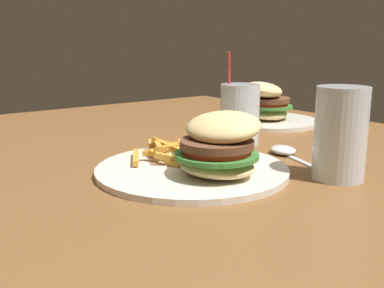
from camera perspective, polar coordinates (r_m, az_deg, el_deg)
The scene contains 6 objects.
dining_table at distance 0.91m, azimuth 6.63°, elevation -9.45°, with size 1.53×1.01×0.76m.
meal_plate_near at distance 0.71m, azimuth 1.61°, elevation -1.64°, with size 0.31×0.31×0.11m.
beer_glass at distance 0.73m, azimuth 18.30°, elevation 0.86°, with size 0.08×0.08×0.14m.
juice_glass at distance 0.94m, azimuth 6.06°, elevation 3.49°, with size 0.08×0.08×0.19m.
spoon at distance 0.86m, azimuth 11.73°, elevation -0.89°, with size 0.18×0.08×0.02m.
meal_plate_far at distance 1.18m, azimuth 9.44°, elevation 4.48°, with size 0.26×0.26×0.11m.
Camera 1 is at (0.60, -0.58, 0.98)m, focal length 42.00 mm.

